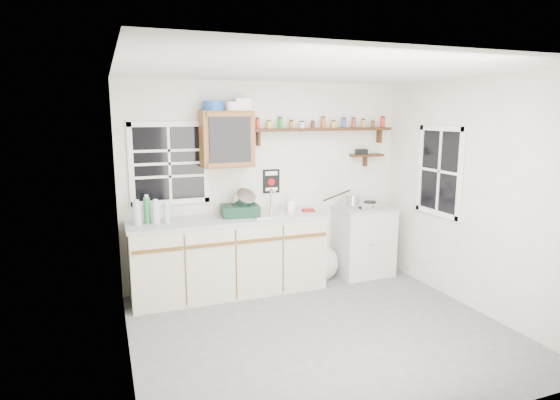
{
  "coord_description": "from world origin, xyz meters",
  "views": [
    {
      "loc": [
        -1.92,
        -3.89,
        2.12
      ],
      "look_at": [
        -0.23,
        0.55,
        1.24
      ],
      "focal_mm": 30.0,
      "sensor_mm": 36.0,
      "label": 1
    }
  ],
  "objects_px": {
    "upper_cabinet": "(227,139)",
    "right_cabinet": "(363,241)",
    "spice_shelf": "(323,128)",
    "hotplate": "(361,205)",
    "dish_rack": "(241,207)",
    "main_cabinet": "(229,255)"
  },
  "relations": [
    {
      "from": "upper_cabinet",
      "to": "hotplate",
      "type": "distance_m",
      "value": 1.95
    },
    {
      "from": "main_cabinet",
      "to": "dish_rack",
      "type": "height_order",
      "value": "dish_rack"
    },
    {
      "from": "main_cabinet",
      "to": "upper_cabinet",
      "type": "relative_size",
      "value": 3.55
    },
    {
      "from": "upper_cabinet",
      "to": "hotplate",
      "type": "bearing_deg",
      "value": -4.55
    },
    {
      "from": "spice_shelf",
      "to": "right_cabinet",
      "type": "bearing_deg",
      "value": -19.68
    },
    {
      "from": "spice_shelf",
      "to": "main_cabinet",
      "type": "bearing_deg",
      "value": -170.77
    },
    {
      "from": "upper_cabinet",
      "to": "right_cabinet",
      "type": "bearing_deg",
      "value": -3.76
    },
    {
      "from": "main_cabinet",
      "to": "dish_rack",
      "type": "distance_m",
      "value": 0.59
    },
    {
      "from": "upper_cabinet",
      "to": "dish_rack",
      "type": "distance_m",
      "value": 0.82
    },
    {
      "from": "right_cabinet",
      "to": "hotplate",
      "type": "bearing_deg",
      "value": -161.53
    },
    {
      "from": "right_cabinet",
      "to": "spice_shelf",
      "type": "relative_size",
      "value": 0.48
    },
    {
      "from": "main_cabinet",
      "to": "hotplate",
      "type": "distance_m",
      "value": 1.84
    },
    {
      "from": "main_cabinet",
      "to": "right_cabinet",
      "type": "height_order",
      "value": "main_cabinet"
    },
    {
      "from": "spice_shelf",
      "to": "dish_rack",
      "type": "relative_size",
      "value": 4.08
    },
    {
      "from": "main_cabinet",
      "to": "upper_cabinet",
      "type": "xyz_separation_m",
      "value": [
        0.03,
        0.14,
        1.36
      ]
    },
    {
      "from": "spice_shelf",
      "to": "dish_rack",
      "type": "distance_m",
      "value": 1.47
    },
    {
      "from": "main_cabinet",
      "to": "hotplate",
      "type": "bearing_deg",
      "value": 0.18
    },
    {
      "from": "dish_rack",
      "to": "hotplate",
      "type": "height_order",
      "value": "dish_rack"
    },
    {
      "from": "right_cabinet",
      "to": "dish_rack",
      "type": "height_order",
      "value": "dish_rack"
    },
    {
      "from": "hotplate",
      "to": "right_cabinet",
      "type": "bearing_deg",
      "value": 24.2
    },
    {
      "from": "right_cabinet",
      "to": "hotplate",
      "type": "distance_m",
      "value": 0.49
    },
    {
      "from": "right_cabinet",
      "to": "upper_cabinet",
      "type": "height_order",
      "value": "upper_cabinet"
    }
  ]
}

